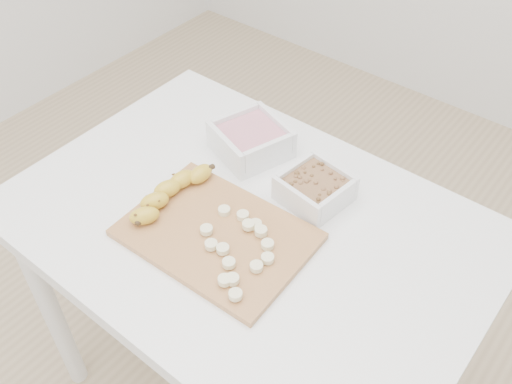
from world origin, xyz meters
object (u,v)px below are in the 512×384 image
Objects in this scene: bowl_yogurt at (251,139)px; banana at (169,194)px; cutting_board at (217,234)px; table at (248,250)px; bowl_granola at (315,188)px.

banana is (-0.02, -0.25, -0.00)m from bowl_yogurt.
banana reaches higher than cutting_board.
table is 4.64× the size of banana.
bowl_granola is 0.31m from banana.
table is at bearing 35.99° from banana.
cutting_board is (-0.09, -0.22, -0.02)m from bowl_granola.
bowl_yogurt is (-0.13, 0.18, 0.13)m from table.
bowl_granola reaches higher than cutting_board.
cutting_board is at bearing -112.97° from bowl_granola.
table is 5.14× the size of bowl_yogurt.
bowl_granola is 0.69× the size of banana.
bowl_granola is (0.07, 0.14, 0.13)m from table.
bowl_granola reaches higher than table.
bowl_yogurt reaches higher than table.
cutting_board is at bearing -65.36° from bowl_yogurt.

